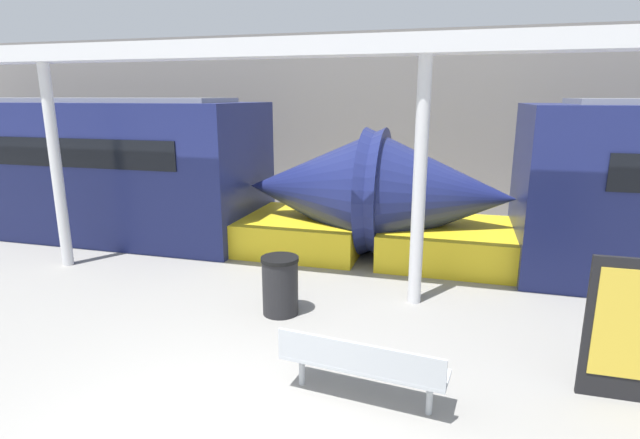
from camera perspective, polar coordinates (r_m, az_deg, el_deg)
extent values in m
cube|color=gray|center=(14.66, 7.05, 10.94)|extent=(56.00, 0.20, 5.00)
cone|color=navy|center=(10.23, 13.31, 2.72)|extent=(2.97, 2.63, 2.63)
cube|color=yellow|center=(10.45, 14.56, -2.59)|extent=(2.67, 2.46, 0.70)
cube|color=navy|center=(14.66, -30.60, 5.39)|extent=(12.26, 2.90, 3.10)
cone|color=navy|center=(10.64, -0.57, 3.52)|extent=(2.97, 2.63, 2.63)
cube|color=yellow|center=(10.93, -1.98, -1.40)|extent=(2.67, 2.46, 0.70)
cube|color=gray|center=(14.56, -31.39, 11.60)|extent=(11.03, 1.74, 0.10)
cube|color=#ADB2B7|center=(5.64, 4.94, -16.10)|extent=(1.86, 0.64, 0.04)
cube|color=#ADB2B7|center=(5.39, 4.32, -15.43)|extent=(1.81, 0.24, 0.32)
cylinder|color=#ADB2B7|center=(5.98, -2.08, -16.65)|extent=(0.07, 0.07, 0.40)
cylinder|color=#ADB2B7|center=(5.62, 12.41, -19.16)|extent=(0.07, 0.07, 0.40)
cylinder|color=black|center=(7.65, -4.56, -7.74)|extent=(0.54, 0.54, 0.84)
cylinder|color=black|center=(7.50, -4.63, -4.54)|extent=(0.57, 0.57, 0.06)
cylinder|color=silver|center=(7.79, 11.29, 3.84)|extent=(0.21, 0.21, 3.82)
cylinder|color=silver|center=(10.68, -27.91, 5.18)|extent=(0.21, 0.21, 3.82)
cube|color=silver|center=(7.71, 12.06, 19.03)|extent=(28.00, 0.60, 0.28)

